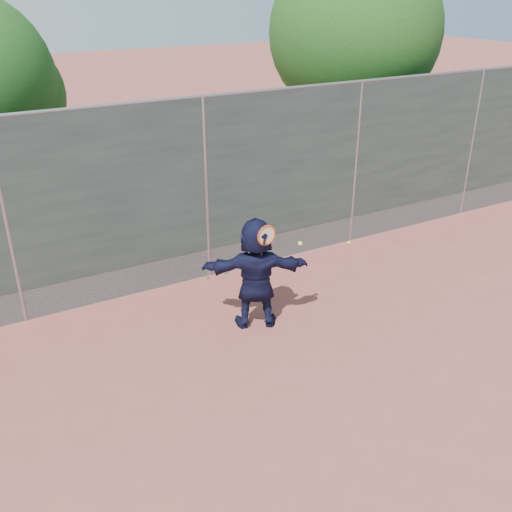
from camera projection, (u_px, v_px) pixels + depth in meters
ground at (329, 390)px, 7.02m from camera, size 80.00×80.00×0.00m
player at (256, 274)px, 8.03m from camera, size 1.59×1.06×1.65m
ball_ground at (349, 243)px, 10.90m from camera, size 0.07×0.07×0.07m
fence at (206, 187)px, 9.09m from camera, size 20.00×0.06×3.03m
swing_action at (270, 237)px, 7.66m from camera, size 0.71×0.14×0.51m
tree_right at (360, 37)px, 12.09m from camera, size 3.78×3.60×5.39m
weed_clump at (228, 267)px, 9.76m from camera, size 0.68×0.07×0.30m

